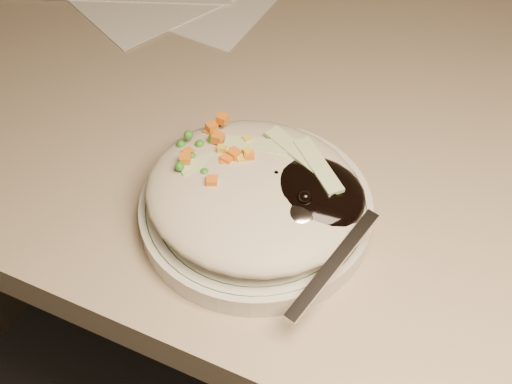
% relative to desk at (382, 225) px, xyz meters
% --- Properties ---
extents(desk, '(1.40, 0.70, 0.74)m').
position_rel_desk_xyz_m(desk, '(0.00, 0.00, 0.00)').
color(desk, gray).
rests_on(desk, ground).
extents(plate, '(0.21, 0.21, 0.02)m').
position_rel_desk_xyz_m(plate, '(-0.08, -0.20, 0.21)').
color(plate, silver).
rests_on(plate, desk).
extents(plate_rim, '(0.20, 0.20, 0.00)m').
position_rel_desk_xyz_m(plate_rim, '(-0.08, -0.20, 0.22)').
color(plate_rim, '#144723').
rests_on(plate_rim, plate).
extents(meal, '(0.21, 0.19, 0.05)m').
position_rel_desk_xyz_m(meal, '(-0.08, -0.20, 0.24)').
color(meal, '#BDB199').
rests_on(meal, plate).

